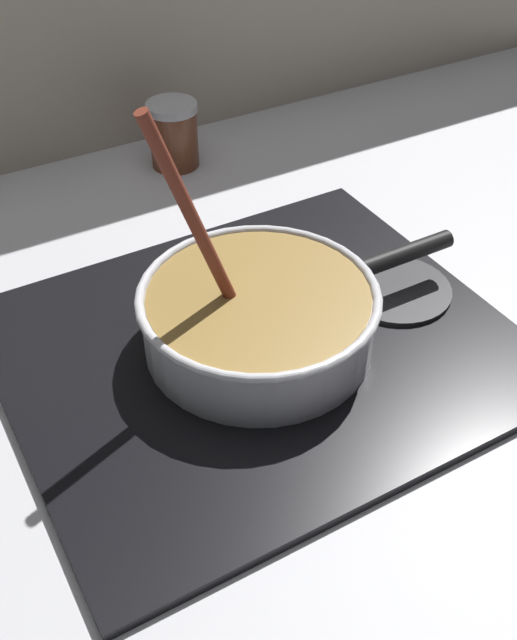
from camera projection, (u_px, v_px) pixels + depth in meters
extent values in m
cube|color=#B7B7BC|center=(306.00, 539.00, 0.71)|extent=(2.40, 1.60, 0.04)
cube|color=black|center=(258.00, 347.00, 0.87)|extent=(0.56, 0.48, 0.01)
torus|color=#592D0C|center=(258.00, 341.00, 0.86)|extent=(0.21, 0.21, 0.01)
cylinder|color=#262628|center=(396.00, 289.00, 0.94)|extent=(0.14, 0.14, 0.01)
cylinder|color=silver|center=(258.00, 320.00, 0.84)|extent=(0.26, 0.26, 0.07)
cylinder|color=olive|center=(258.00, 317.00, 0.84)|extent=(0.25, 0.25, 0.06)
torus|color=silver|center=(258.00, 295.00, 0.82)|extent=(0.27, 0.27, 0.01)
cylinder|color=black|center=(403.00, 255.00, 0.91)|extent=(0.14, 0.02, 0.02)
cylinder|color=#E5CC7A|center=(262.00, 294.00, 0.84)|extent=(0.03, 0.03, 0.01)
cylinder|color=#E5CC7A|center=(183.00, 313.00, 0.81)|extent=(0.03, 0.03, 0.01)
cylinder|color=#E5CC7A|center=(280.00, 273.00, 0.87)|extent=(0.03, 0.03, 0.01)
cylinder|color=#EDD88C|center=(224.00, 315.00, 0.81)|extent=(0.03, 0.03, 0.01)
cylinder|color=maroon|center=(193.00, 220.00, 0.74)|extent=(0.10, 0.02, 0.25)
cube|color=brown|center=(234.00, 305.00, 0.83)|extent=(0.05, 0.03, 0.01)
cylinder|color=brown|center=(174.00, 138.00, 1.18)|extent=(0.08, 0.08, 0.09)
cylinder|color=#B2B2B7|center=(171.00, 107.00, 1.15)|extent=(0.08, 0.08, 0.01)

